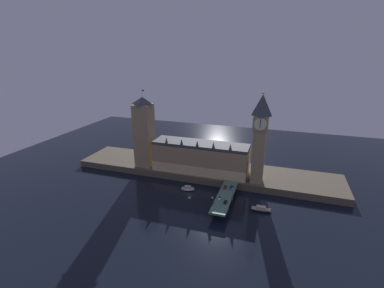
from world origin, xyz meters
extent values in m
plane|color=black|center=(0.00, 0.00, 0.00)|extent=(400.00, 400.00, 0.00)
cube|color=brown|center=(0.00, 39.00, 2.71)|extent=(220.00, 42.00, 5.42)
cube|color=#9E845B|center=(-1.15, 31.22, 16.36)|extent=(76.87, 21.44, 21.89)
cube|color=beige|center=(-1.15, 20.38, 9.36)|extent=(76.87, 0.20, 7.88)
cube|color=#383D42|center=(-1.15, 31.22, 28.51)|extent=(76.87, 19.72, 2.40)
cone|color=#383D42|center=(-26.77, 22.11, 32.12)|extent=(2.40, 2.40, 4.82)
cone|color=#383D42|center=(-13.96, 22.11, 32.12)|extent=(2.40, 2.40, 4.82)
cone|color=#383D42|center=(-1.15, 22.11, 32.12)|extent=(2.40, 2.40, 4.82)
cone|color=#383D42|center=(11.66, 22.11, 32.12)|extent=(2.40, 2.40, 4.82)
cone|color=#383D42|center=(24.47, 22.11, 32.12)|extent=(2.40, 2.40, 4.82)
cube|color=#9E845B|center=(44.68, 25.86, 25.99)|extent=(8.73, 8.73, 41.15)
cube|color=#9E845B|center=(44.68, 25.86, 51.37)|extent=(10.30, 10.30, 9.61)
cylinder|color=beige|center=(44.68, 20.59, 51.37)|extent=(8.56, 0.25, 8.56)
cylinder|color=beige|center=(44.68, 31.14, 51.37)|extent=(8.56, 0.25, 8.56)
cylinder|color=beige|center=(49.96, 25.86, 51.37)|extent=(0.25, 8.56, 8.56)
cylinder|color=beige|center=(39.41, 25.86, 51.37)|extent=(0.25, 8.56, 8.56)
cube|color=black|center=(44.68, 20.40, 52.01)|extent=(0.36, 0.10, 6.42)
pyramid|color=#383D42|center=(44.68, 25.86, 63.75)|extent=(10.30, 10.30, 15.13)
sphere|color=gold|center=(44.68, 25.86, 72.11)|extent=(1.60, 1.60, 1.60)
cube|color=#9E845B|center=(-49.59, 28.47, 31.86)|extent=(13.94, 13.94, 52.88)
pyramid|color=#383D42|center=(-49.59, 28.47, 61.32)|extent=(14.22, 14.22, 6.04)
cylinder|color=#99999E|center=(-49.59, 28.47, 67.34)|extent=(0.24, 0.24, 6.00)
cube|color=red|center=(-48.49, 28.47, 69.44)|extent=(2.00, 0.08, 1.20)
cube|color=#4C7560|center=(27.03, -5.00, 5.65)|extent=(10.26, 46.00, 1.40)
cube|color=brown|center=(27.03, -12.67, 2.47)|extent=(8.72, 3.20, 4.95)
cube|color=brown|center=(27.03, 2.67, 2.47)|extent=(8.72, 3.20, 4.95)
cube|color=red|center=(24.78, 6.30, 6.93)|extent=(1.77, 4.73, 0.80)
cube|color=black|center=(24.78, 6.30, 7.55)|extent=(1.45, 2.13, 0.45)
cylinder|color=black|center=(23.94, 7.77, 6.67)|extent=(0.22, 0.64, 0.64)
cylinder|color=black|center=(25.62, 7.77, 6.67)|extent=(0.22, 0.64, 0.64)
cylinder|color=black|center=(23.94, 4.84, 6.67)|extent=(0.22, 0.64, 0.64)
cylinder|color=black|center=(25.62, 4.84, 6.67)|extent=(0.22, 0.64, 0.64)
cube|color=white|center=(24.78, -9.68, 6.91)|extent=(1.80, 4.40, 0.77)
cube|color=black|center=(24.78, -9.68, 7.52)|extent=(1.47, 1.98, 0.45)
cylinder|color=black|center=(23.92, -8.31, 6.67)|extent=(0.22, 0.64, 0.64)
cylinder|color=black|center=(25.63, -8.31, 6.67)|extent=(0.22, 0.64, 0.64)
cylinder|color=black|center=(23.92, -11.04, 6.67)|extent=(0.22, 0.64, 0.64)
cylinder|color=black|center=(25.63, -11.04, 6.67)|extent=(0.22, 0.64, 0.64)
cube|color=black|center=(29.29, -13.79, 6.91)|extent=(1.91, 3.86, 0.76)
cube|color=black|center=(29.29, -13.79, 7.51)|extent=(1.57, 1.74, 0.45)
cylinder|color=black|center=(30.20, -14.99, 6.67)|extent=(0.22, 0.64, 0.64)
cylinder|color=black|center=(28.38, -14.99, 6.67)|extent=(0.22, 0.64, 0.64)
cylinder|color=black|center=(30.20, -12.60, 6.67)|extent=(0.22, 0.64, 0.64)
cylinder|color=black|center=(28.38, -12.60, 6.67)|extent=(0.22, 0.64, 0.64)
cube|color=navy|center=(29.29, 7.47, 6.98)|extent=(1.74, 4.42, 0.91)
cube|color=black|center=(29.29, 7.47, 7.66)|extent=(1.42, 1.99, 0.45)
cylinder|color=black|center=(30.12, 6.10, 6.67)|extent=(0.22, 0.64, 0.64)
cylinder|color=black|center=(28.47, 6.10, 6.67)|extent=(0.22, 0.64, 0.64)
cylinder|color=black|center=(30.12, 8.85, 6.67)|extent=(0.22, 0.64, 0.64)
cylinder|color=black|center=(28.47, 8.85, 6.67)|extent=(0.22, 0.64, 0.64)
cylinder|color=black|center=(22.52, -17.38, 6.73)|extent=(0.28, 0.28, 0.76)
cylinder|color=#47384C|center=(22.52, -17.38, 7.43)|extent=(0.38, 0.38, 0.64)
sphere|color=tan|center=(22.52, -17.38, 7.85)|extent=(0.21, 0.21, 0.21)
cylinder|color=#2D3333|center=(22.12, -19.72, 6.60)|extent=(0.56, 0.56, 0.50)
cylinder|color=#2D3333|center=(22.12, -19.72, 9.26)|extent=(0.18, 0.18, 4.81)
sphere|color=#F9E5A3|center=(22.12, -19.72, 12.21)|extent=(0.60, 0.60, 0.60)
sphere|color=#F9E5A3|center=(21.67, -19.72, 11.86)|extent=(0.44, 0.44, 0.44)
sphere|color=#F9E5A3|center=(22.57, -19.72, 11.86)|extent=(0.44, 0.44, 0.44)
cylinder|color=#2D3333|center=(31.95, -5.00, 6.60)|extent=(0.56, 0.56, 0.50)
cylinder|color=#2D3333|center=(31.95, -5.00, 9.49)|extent=(0.18, 0.18, 5.28)
sphere|color=#F9E5A3|center=(31.95, -5.00, 12.68)|extent=(0.60, 0.60, 0.60)
sphere|color=#F9E5A3|center=(31.50, -5.00, 12.33)|extent=(0.44, 0.44, 0.44)
sphere|color=#F9E5A3|center=(32.40, -5.00, 12.33)|extent=(0.44, 0.44, 0.44)
cylinder|color=#2D3333|center=(22.12, 9.72, 6.60)|extent=(0.56, 0.56, 0.50)
cylinder|color=#2D3333|center=(22.12, 9.72, 9.82)|extent=(0.18, 0.18, 5.94)
sphere|color=#F9E5A3|center=(22.12, 9.72, 13.34)|extent=(0.60, 0.60, 0.60)
sphere|color=#F9E5A3|center=(21.67, 9.72, 12.99)|extent=(0.44, 0.44, 0.44)
sphere|color=#F9E5A3|center=(22.57, 9.72, 12.99)|extent=(0.44, 0.44, 0.44)
ellipsoid|color=white|center=(-3.37, 6.01, 0.83)|extent=(10.86, 6.24, 1.66)
cube|color=tan|center=(-3.37, 6.01, 1.58)|extent=(9.49, 5.15, 0.24)
cube|color=#B7B2A8|center=(-3.37, 6.01, 2.53)|extent=(5.03, 3.52, 1.66)
ellipsoid|color=#28282D|center=(51.41, -5.96, 0.85)|extent=(13.55, 5.39, 1.69)
cube|color=tan|center=(51.41, -5.96, 1.62)|extent=(11.90, 4.37, 0.24)
cube|color=#B7B2A8|center=(51.41, -5.96, 2.58)|extent=(6.14, 3.22, 1.69)
camera|label=1|loc=(58.64, -170.09, 99.56)|focal=26.00mm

